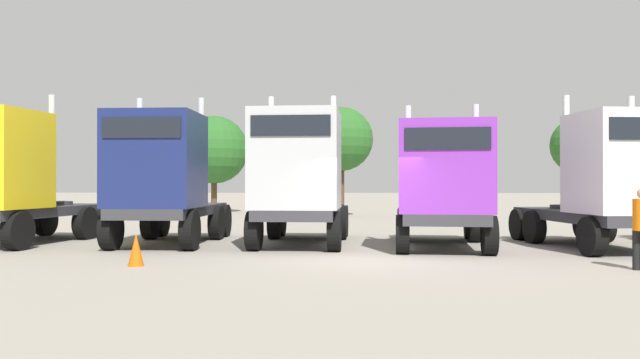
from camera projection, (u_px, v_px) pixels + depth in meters
ground at (372, 259)px, 15.08m from camera, size 200.00×200.00×0.00m
semi_truck_yellow at (7, 177)px, 18.11m from camera, size 3.14×5.98×4.52m
semi_truck_navy at (162, 177)px, 17.99m from camera, size 2.61×5.73×4.43m
semi_truck_silver at (299, 177)px, 17.85m from camera, size 2.67×5.97×4.47m
semi_truck_purple at (443, 185)px, 17.01m from camera, size 2.94×6.03×4.08m
semi_truck_white at (612, 181)px, 16.63m from camera, size 3.33×6.03×4.29m
traffic_cone_near at (136, 250)px, 13.74m from camera, size 0.36×0.36×0.72m
oak_far_left at (214, 150)px, 38.15m from camera, size 4.19×4.19×6.00m
oak_far_centre at (341, 139)px, 33.91m from camera, size 3.52×3.52×6.03m
oak_far_right at (580, 146)px, 34.40m from camera, size 3.16×3.16×5.52m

